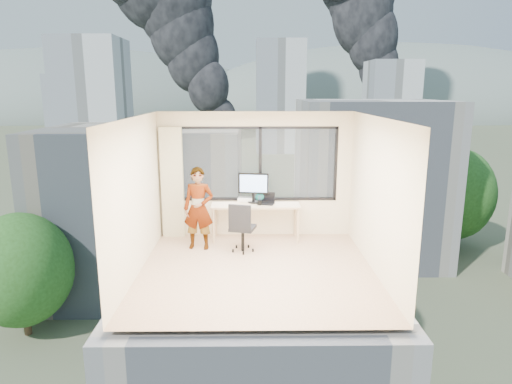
{
  "coord_description": "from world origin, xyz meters",
  "views": [
    {
      "loc": [
        -0.1,
        -7.25,
        3.03
      ],
      "look_at": [
        0.0,
        1.0,
        1.15
      ],
      "focal_mm": 31.6,
      "sensor_mm": 36.0,
      "label": 1
    }
  ],
  "objects_px": {
    "chair": "(243,226)",
    "monitor": "(254,188)",
    "laptop": "(266,199)",
    "handbag": "(262,197)",
    "game_console": "(245,199)",
    "desk": "(256,221)",
    "person": "(199,208)"
  },
  "relations": [
    {
      "from": "person",
      "to": "handbag",
      "type": "relative_size",
      "value": 6.07
    },
    {
      "from": "desk",
      "to": "monitor",
      "type": "bearing_deg",
      "value": 108.27
    },
    {
      "from": "chair",
      "to": "person",
      "type": "relative_size",
      "value": 0.62
    },
    {
      "from": "handbag",
      "to": "game_console",
      "type": "bearing_deg",
      "value": 177.1
    },
    {
      "from": "person",
      "to": "laptop",
      "type": "xyz_separation_m",
      "value": [
        1.31,
        0.52,
        0.05
      ]
    },
    {
      "from": "desk",
      "to": "monitor",
      "type": "distance_m",
      "value": 0.7
    },
    {
      "from": "chair",
      "to": "game_console",
      "type": "relative_size",
      "value": 3.27
    },
    {
      "from": "desk",
      "to": "handbag",
      "type": "xyz_separation_m",
      "value": [
        0.13,
        0.17,
        0.48
      ]
    },
    {
      "from": "chair",
      "to": "monitor",
      "type": "height_order",
      "value": "monitor"
    },
    {
      "from": "desk",
      "to": "person",
      "type": "distance_m",
      "value": 1.3
    },
    {
      "from": "game_console",
      "to": "handbag",
      "type": "relative_size",
      "value": 1.15
    },
    {
      "from": "desk",
      "to": "chair",
      "type": "relative_size",
      "value": 1.83
    },
    {
      "from": "desk",
      "to": "chair",
      "type": "xyz_separation_m",
      "value": [
        -0.25,
        -0.72,
        0.12
      ]
    },
    {
      "from": "game_console",
      "to": "handbag",
      "type": "xyz_separation_m",
      "value": [
        0.34,
        -0.09,
        0.06
      ]
    },
    {
      "from": "chair",
      "to": "desk",
      "type": "bearing_deg",
      "value": 84.99
    },
    {
      "from": "desk",
      "to": "chair",
      "type": "height_order",
      "value": "chair"
    },
    {
      "from": "desk",
      "to": "game_console",
      "type": "bearing_deg",
      "value": 129.05
    },
    {
      "from": "chair",
      "to": "monitor",
      "type": "bearing_deg",
      "value": 90.4
    },
    {
      "from": "monitor",
      "to": "game_console",
      "type": "xyz_separation_m",
      "value": [
        -0.17,
        0.13,
        -0.28
      ]
    },
    {
      "from": "chair",
      "to": "game_console",
      "type": "xyz_separation_m",
      "value": [
        0.04,
        0.98,
        0.29
      ]
    },
    {
      "from": "laptop",
      "to": "game_console",
      "type": "bearing_deg",
      "value": 162.98
    },
    {
      "from": "desk",
      "to": "person",
      "type": "xyz_separation_m",
      "value": [
        -1.1,
        -0.53,
        0.42
      ]
    },
    {
      "from": "desk",
      "to": "game_console",
      "type": "xyz_separation_m",
      "value": [
        -0.21,
        0.26,
        0.41
      ]
    },
    {
      "from": "monitor",
      "to": "game_console",
      "type": "height_order",
      "value": "monitor"
    },
    {
      "from": "monitor",
      "to": "game_console",
      "type": "distance_m",
      "value": 0.35
    },
    {
      "from": "person",
      "to": "handbag",
      "type": "height_order",
      "value": "person"
    },
    {
      "from": "chair",
      "to": "game_console",
      "type": "height_order",
      "value": "chair"
    },
    {
      "from": "desk",
      "to": "monitor",
      "type": "relative_size",
      "value": 2.87
    },
    {
      "from": "laptop",
      "to": "handbag",
      "type": "height_order",
      "value": "laptop"
    },
    {
      "from": "laptop",
      "to": "handbag",
      "type": "bearing_deg",
      "value": 130.15
    },
    {
      "from": "monitor",
      "to": "laptop",
      "type": "relative_size",
      "value": 1.83
    },
    {
      "from": "laptop",
      "to": "handbag",
      "type": "xyz_separation_m",
      "value": [
        -0.08,
        0.18,
        -0.0
      ]
    }
  ]
}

